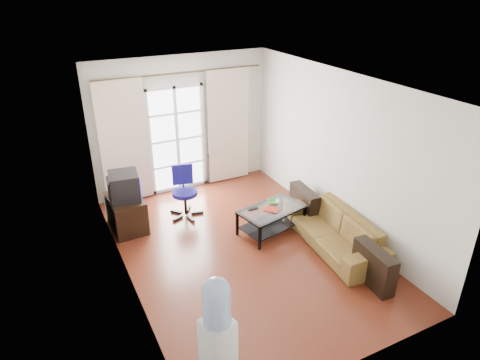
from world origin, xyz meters
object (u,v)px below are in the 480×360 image
object	(u,v)px
tv_stand	(126,213)
water_cooler	(218,334)
crt_tv	(123,186)
task_chair	(185,201)
sofa	(335,231)
coffee_table	(271,217)

from	to	relation	value
tv_stand	water_cooler	size ratio (longest dim) A/B	0.56
tv_stand	crt_tv	bearing A→B (deg)	-90.79
crt_tv	task_chair	bearing A→B (deg)	7.63
sofa	task_chair	size ratio (longest dim) A/B	2.17
water_cooler	crt_tv	bearing A→B (deg)	77.79
water_cooler	task_chair	bearing A→B (deg)	61.33
coffee_table	water_cooler	size ratio (longest dim) A/B	0.84
water_cooler	sofa	bearing A→B (deg)	15.98
sofa	crt_tv	bearing A→B (deg)	-120.32
task_chair	water_cooler	distance (m)	3.80
sofa	coffee_table	bearing A→B (deg)	-136.16
sofa	crt_tv	size ratio (longest dim) A/B	3.64
sofa	coffee_table	size ratio (longest dim) A/B	1.68
coffee_table	crt_tv	xyz separation A→B (m)	(-2.19, 1.20, 0.54)
crt_tv	task_chair	world-z (taller)	crt_tv
water_cooler	tv_stand	bearing A→B (deg)	77.79
task_chair	water_cooler	world-z (taller)	water_cooler
sofa	crt_tv	world-z (taller)	crt_tv
tv_stand	task_chair	world-z (taller)	task_chair
coffee_table	tv_stand	distance (m)	2.50
sofa	tv_stand	xyz separation A→B (m)	(-2.87, 2.07, 0.01)
sofa	tv_stand	distance (m)	3.54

